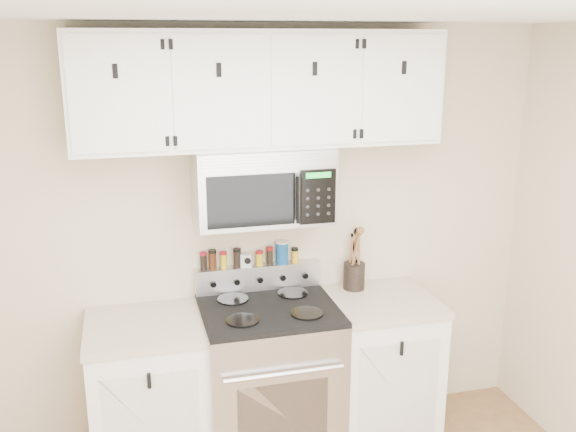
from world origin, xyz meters
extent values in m
cube|color=#C4B593|center=(0.00, 1.75, 1.25)|extent=(3.50, 0.01, 2.50)
cube|color=white|center=(0.00, 0.00, 2.50)|extent=(3.50, 3.50, 0.01)
cube|color=#B7B7BA|center=(0.00, 1.43, 0.46)|extent=(0.76, 0.65, 0.92)
cube|color=black|center=(0.00, 1.11, 0.45)|extent=(0.50, 0.02, 0.40)
cube|color=black|center=(0.00, 1.43, 0.94)|extent=(0.76, 0.65, 0.03)
cube|color=#B7B7BA|center=(0.00, 1.71, 1.03)|extent=(0.76, 0.08, 0.15)
cylinder|color=black|center=(-0.18, 1.28, 0.96)|extent=(0.18, 0.18, 0.01)
cylinder|color=black|center=(0.18, 1.28, 0.96)|extent=(0.18, 0.18, 0.01)
cylinder|color=black|center=(-0.18, 1.57, 0.96)|extent=(0.18, 0.18, 0.01)
cylinder|color=black|center=(0.18, 1.57, 0.96)|extent=(0.18, 0.18, 0.01)
cube|color=white|center=(-0.69, 1.45, 0.44)|extent=(0.62, 0.60, 0.88)
cube|color=tan|center=(-0.69, 1.45, 0.90)|extent=(0.64, 0.62, 0.04)
cube|color=white|center=(0.69, 1.45, 0.44)|extent=(0.62, 0.60, 0.88)
cube|color=tan|center=(0.69, 1.45, 0.90)|extent=(0.64, 0.62, 0.04)
cube|color=#9E9EA3|center=(0.00, 1.56, 1.63)|extent=(0.76, 0.38, 0.42)
cube|color=#B7B7BA|center=(0.00, 1.36, 1.80)|extent=(0.73, 0.01, 0.08)
cube|color=black|center=(-0.10, 1.36, 1.59)|extent=(0.47, 0.01, 0.28)
cube|color=black|center=(0.26, 1.36, 1.59)|extent=(0.20, 0.01, 0.30)
cylinder|color=black|center=(0.15, 1.33, 1.59)|extent=(0.03, 0.03, 0.26)
cube|color=white|center=(0.00, 1.58, 2.15)|extent=(2.00, 0.33, 0.62)
cube|color=white|center=(-0.75, 1.41, 2.15)|extent=(0.46, 0.01, 0.57)
cube|color=black|center=(-0.75, 1.41, 2.26)|extent=(0.02, 0.01, 0.07)
cube|color=white|center=(-0.25, 1.41, 2.15)|extent=(0.46, 0.01, 0.57)
cube|color=black|center=(-0.25, 1.41, 2.26)|extent=(0.03, 0.01, 0.07)
cube|color=white|center=(0.25, 1.41, 2.15)|extent=(0.46, 0.01, 0.57)
cube|color=black|center=(0.25, 1.41, 2.26)|extent=(0.03, 0.01, 0.07)
cube|color=white|center=(0.75, 1.41, 2.15)|extent=(0.46, 0.01, 0.57)
cube|color=black|center=(0.75, 1.41, 2.26)|extent=(0.02, 0.01, 0.07)
cylinder|color=black|center=(0.59, 1.64, 1.00)|extent=(0.13, 0.13, 0.16)
cylinder|color=brown|center=(0.59, 1.64, 1.13)|extent=(0.02, 0.02, 0.31)
cylinder|color=brown|center=(0.61, 1.63, 1.14)|extent=(0.02, 0.02, 0.33)
cylinder|color=brown|center=(0.57, 1.65, 1.12)|extent=(0.02, 0.02, 0.29)
cylinder|color=black|center=(0.60, 1.66, 1.12)|extent=(0.02, 0.02, 0.30)
cylinder|color=brown|center=(0.58, 1.61, 1.13)|extent=(0.02, 0.02, 0.32)
cube|color=silver|center=(-0.07, 1.71, 1.14)|extent=(0.08, 0.08, 0.08)
cylinder|color=navy|center=(0.15, 1.71, 1.16)|extent=(0.07, 0.07, 0.13)
cylinder|color=white|center=(0.15, 1.71, 1.23)|extent=(0.08, 0.08, 0.01)
cylinder|color=black|center=(-0.33, 1.71, 1.15)|extent=(0.04, 0.04, 0.09)
cylinder|color=maroon|center=(-0.33, 1.71, 1.20)|extent=(0.04, 0.04, 0.02)
cylinder|color=#3E1E0F|center=(-0.27, 1.71, 1.15)|extent=(0.05, 0.05, 0.10)
cylinder|color=black|center=(-0.27, 1.71, 1.21)|extent=(0.05, 0.05, 0.02)
cylinder|color=gold|center=(-0.21, 1.71, 1.14)|extent=(0.04, 0.04, 0.09)
cylinder|color=#A70C1A|center=(-0.21, 1.71, 1.19)|extent=(0.04, 0.04, 0.02)
cylinder|color=black|center=(-0.13, 1.71, 1.15)|extent=(0.04, 0.04, 0.10)
cylinder|color=black|center=(-0.13, 1.71, 1.21)|extent=(0.05, 0.05, 0.02)
cylinder|color=gold|center=(0.01, 1.71, 1.14)|extent=(0.04, 0.04, 0.07)
cylinder|color=maroon|center=(0.01, 1.71, 1.18)|extent=(0.04, 0.04, 0.02)
cylinder|color=black|center=(0.07, 1.71, 1.15)|extent=(0.04, 0.04, 0.09)
cylinder|color=#970B0B|center=(0.07, 1.71, 1.20)|extent=(0.04, 0.04, 0.02)
cylinder|color=#3C2A0E|center=(0.14, 1.71, 1.14)|extent=(0.04, 0.04, 0.08)
cylinder|color=black|center=(0.14, 1.71, 1.19)|extent=(0.04, 0.04, 0.02)
cylinder|color=gold|center=(0.23, 1.71, 1.14)|extent=(0.04, 0.04, 0.07)
cylinder|color=black|center=(0.23, 1.71, 1.18)|extent=(0.04, 0.04, 0.02)
camera|label=1|loc=(-0.74, -1.84, 2.41)|focal=40.00mm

